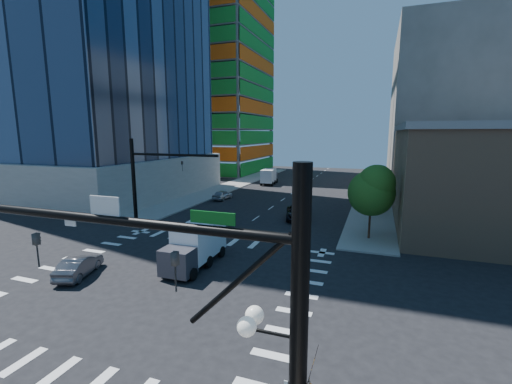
% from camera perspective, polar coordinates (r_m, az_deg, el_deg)
% --- Properties ---
extents(ground, '(160.00, 160.00, 0.00)m').
position_cam_1_polar(ground, '(24.26, -14.93, -14.14)').
color(ground, black).
rests_on(ground, ground).
extents(road_markings, '(20.00, 20.00, 0.01)m').
position_cam_1_polar(road_markings, '(24.25, -14.93, -14.13)').
color(road_markings, silver).
rests_on(road_markings, ground).
extents(sidewalk_ne, '(5.00, 60.00, 0.15)m').
position_cam_1_polar(sidewalk_ne, '(58.91, 18.95, -0.16)').
color(sidewalk_ne, gray).
rests_on(sidewalk_ne, ground).
extents(sidewalk_nw, '(5.00, 60.00, 0.15)m').
position_cam_1_polar(sidewalk_nw, '(64.15, -3.95, 1.13)').
color(sidewalk_nw, gray).
rests_on(sidewalk_nw, ground).
extents(construction_building, '(25.16, 34.50, 70.60)m').
position_cam_1_polar(construction_building, '(90.85, -7.44, 19.15)').
color(construction_building, slate).
rests_on(construction_building, ground).
extents(commercial_building, '(20.50, 22.50, 10.60)m').
position_cam_1_polar(commercial_building, '(42.14, 36.20, 1.91)').
color(commercial_building, '#A37E5F').
rests_on(commercial_building, ground).
extents(bg_building_ne, '(24.00, 30.00, 28.00)m').
position_cam_1_polar(bg_building_ne, '(74.59, 31.19, 11.71)').
color(bg_building_ne, '#65615B').
rests_on(bg_building_ne, ground).
extents(signal_mast_se, '(10.51, 2.48, 9.00)m').
position_cam_1_polar(signal_mast_se, '(8.43, 0.53, -24.07)').
color(signal_mast_se, black).
rests_on(signal_mast_se, sidewalk_se).
extents(signal_mast_nw, '(10.20, 0.40, 9.00)m').
position_cam_1_polar(signal_mast_nw, '(37.66, -18.00, 2.89)').
color(signal_mast_nw, black).
rests_on(signal_mast_nw, sidewalk_nw).
extents(tree_south, '(4.16, 4.16, 6.82)m').
position_cam_1_polar(tree_south, '(32.41, 18.91, 0.35)').
color(tree_south, '#382316').
rests_on(tree_south, sidewalk_ne).
extents(tree_north, '(3.54, 3.52, 5.78)m').
position_cam_1_polar(tree_north, '(44.39, 19.50, 1.83)').
color(tree_north, '#382316').
rests_on(tree_north, sidewalk_ne).
extents(car_nb_far, '(3.60, 5.69, 1.46)m').
position_cam_1_polar(car_nb_far, '(39.24, 6.87, -3.50)').
color(car_nb_far, black).
rests_on(car_nb_far, ground).
extents(car_sb_near, '(3.26, 5.40, 1.46)m').
position_cam_1_polar(car_sb_near, '(35.21, -6.30, -5.03)').
color(car_sb_near, silver).
rests_on(car_sb_near, ground).
extents(car_sb_mid, '(1.81, 4.19, 1.41)m').
position_cam_1_polar(car_sb_mid, '(50.82, -5.62, -0.46)').
color(car_sb_mid, silver).
rests_on(car_sb_mid, ground).
extents(car_sb_cross, '(2.71, 4.45, 1.38)m').
position_cam_1_polar(car_sb_cross, '(26.94, -27.41, -10.90)').
color(car_sb_cross, '#504F55').
rests_on(car_sb_cross, ground).
extents(box_truck_near, '(2.58, 5.83, 3.04)m').
position_cam_1_polar(box_truck_near, '(25.74, -10.34, -9.33)').
color(box_truck_near, black).
rests_on(box_truck_near, ground).
extents(box_truck_far, '(2.87, 5.77, 2.93)m').
position_cam_1_polar(box_truck_far, '(65.94, 2.25, 2.45)').
color(box_truck_far, black).
rests_on(box_truck_far, ground).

